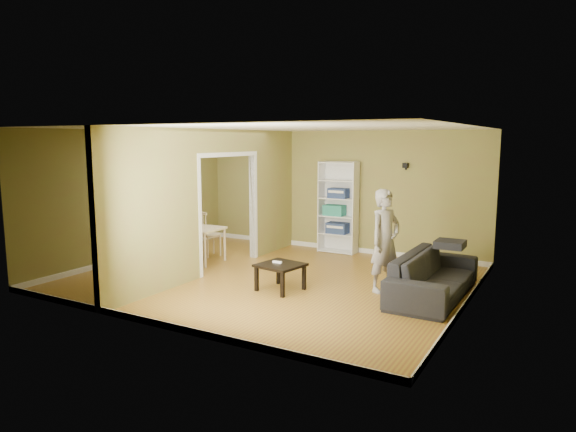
% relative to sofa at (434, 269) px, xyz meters
% --- Properties ---
extents(room_shell, '(6.50, 6.50, 6.50)m').
position_rel_sofa_xyz_m(room_shell, '(-2.70, -0.35, 0.86)').
color(room_shell, olive).
rests_on(room_shell, ground).
extents(partition, '(0.22, 5.50, 2.60)m').
position_rel_sofa_xyz_m(partition, '(-3.90, -0.35, 0.86)').
color(partition, olive).
rests_on(partition, ground).
extents(wall_speaker, '(0.10, 0.10, 0.10)m').
position_rel_sofa_xyz_m(wall_speaker, '(-1.20, 2.34, 1.46)').
color(wall_speaker, black).
rests_on(wall_speaker, room_shell).
extents(sofa, '(2.33, 1.03, 0.88)m').
position_rel_sofa_xyz_m(sofa, '(0.00, 0.00, 0.00)').
color(sofa, '#2A2A2B').
rests_on(sofa, ground).
extents(person, '(0.86, 0.78, 1.93)m').
position_rel_sofa_xyz_m(person, '(-0.76, -0.10, 0.52)').
color(person, slate).
rests_on(person, ground).
extents(bookshelf, '(0.82, 0.36, 1.95)m').
position_rel_sofa_xyz_m(bookshelf, '(-2.59, 2.25, 0.54)').
color(bookshelf, white).
rests_on(bookshelf, ground).
extents(paper_box_navy_a, '(0.45, 0.29, 0.23)m').
position_rel_sofa_xyz_m(paper_box_navy_a, '(-2.60, 2.20, 0.09)').
color(paper_box_navy_a, navy).
rests_on(paper_box_navy_a, bookshelf).
extents(paper_box_teal, '(0.44, 0.29, 0.22)m').
position_rel_sofa_xyz_m(paper_box_teal, '(-2.68, 2.20, 0.47)').
color(paper_box_teal, '#1A7152').
rests_on(paper_box_teal, bookshelf).
extents(paper_box_navy_b, '(0.41, 0.27, 0.21)m').
position_rel_sofa_xyz_m(paper_box_navy_b, '(-2.59, 2.20, 0.84)').
color(paper_box_navy_b, navy).
rests_on(paper_box_navy_b, bookshelf).
extents(coffee_table, '(0.65, 0.65, 0.43)m').
position_rel_sofa_xyz_m(coffee_table, '(-2.23, -0.88, -0.07)').
color(coffee_table, black).
rests_on(coffee_table, ground).
extents(game_controller, '(0.16, 0.04, 0.03)m').
position_rel_sofa_xyz_m(game_controller, '(-2.31, -0.85, 0.01)').
color(game_controller, white).
rests_on(game_controller, coffee_table).
extents(dining_table, '(1.11, 0.74, 0.69)m').
position_rel_sofa_xyz_m(dining_table, '(-4.75, 0.02, 0.17)').
color(dining_table, beige).
rests_on(dining_table, ground).
extents(chair_left, '(0.49, 0.49, 0.93)m').
position_rel_sofa_xyz_m(chair_left, '(-5.52, 0.01, 0.03)').
color(chair_left, tan).
rests_on(chair_left, ground).
extents(chair_near, '(0.60, 0.60, 1.02)m').
position_rel_sofa_xyz_m(chair_near, '(-4.71, -0.60, 0.07)').
color(chair_near, tan).
rests_on(chair_near, ground).
extents(chair_far, '(0.57, 0.57, 0.94)m').
position_rel_sofa_xyz_m(chair_far, '(-4.76, 0.56, 0.03)').
color(chair_far, tan).
rests_on(chair_far, ground).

